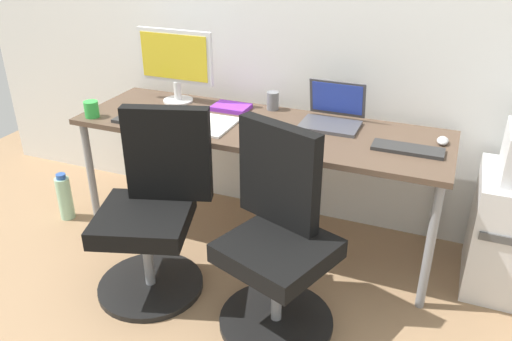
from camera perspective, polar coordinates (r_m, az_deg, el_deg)
The scene contains 16 objects.
ground_plane at distance 3.14m, azimuth 0.35°, elevation -7.28°, with size 5.28×5.28×0.00m, color #9E7A56.
back_wall at distance 3.02m, azimuth 3.37°, elevation 17.93°, with size 4.40×0.04×2.60m, color white.
desk at distance 2.83m, azimuth 0.38°, elevation 3.93°, with size 2.03×0.64×0.72m.
office_chair_left at distance 2.61m, azimuth -11.23°, elevation -4.60°, with size 0.55×0.55×0.94m.
office_chair_right at distance 2.35m, azimuth 2.40°, elevation -7.79°, with size 0.56×0.56×0.94m.
water_bottle_on_floor at distance 3.47m, azimuth -20.34°, elevation -2.78°, with size 0.09×0.09×0.31m.
desktop_monitor at distance 3.14m, azimuth -8.89°, elevation 11.86°, with size 0.48×0.18×0.43m.
open_laptop at distance 2.84m, azimuth 8.48°, elevation 6.16°, with size 0.31×0.27×0.22m.
keyboard_by_monitor at distance 2.89m, azimuth -12.32°, elevation 5.28°, with size 0.34×0.12×0.02m, color #2D2D2D.
keyboard_by_laptop at distance 2.60m, azimuth 16.40°, elevation 2.29°, with size 0.34×0.12×0.02m, color #2D2D2D.
mouse_by_monitor at distance 2.99m, azimuth -11.07°, elevation 6.23°, with size 0.06×0.10×0.03m, color #B7B7B7.
mouse_by_laptop at distance 2.73m, azimuth 19.89°, elevation 3.12°, with size 0.06×0.10×0.03m, color #B7B7B7.
coffee_mug at distance 3.05m, azimuth -17.69°, elevation 6.46°, with size 0.08×0.08×0.09m, color green.
pen_cup at distance 3.02m, azimuth 1.86°, elevation 7.69°, with size 0.07×0.07×0.10m, color slate.
notebook at distance 3.04m, azimuth -2.74°, elevation 6.98°, with size 0.21×0.15×0.03m, color purple.
paper_pile at distance 2.80m, azimuth -4.79°, elevation 4.99°, with size 0.21×0.30×0.01m, color white.
Camera 1 is at (0.96, -2.43, 1.75)m, focal length 36.27 mm.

